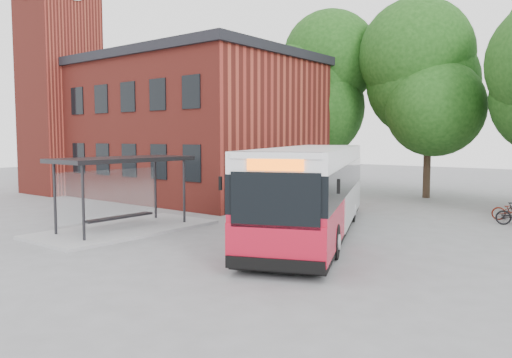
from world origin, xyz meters
The scene contains 7 objects.
ground centered at (0.00, 0.00, 0.00)m, with size 100.00×100.00×0.00m, color slate.
station_building centered at (-13.00, 9.00, 4.25)m, with size 18.40×10.40×8.50m, color maroon, non-canonical shape.
clock_tower centered at (-19.00, 5.00, 9.10)m, with size 5.20×5.20×18.20m, color maroon, non-canonical shape.
bus_shelter centered at (-4.50, -1.00, 1.45)m, with size 3.60×7.00×2.90m, color #28282B, non-canonical shape.
tree_0 centered at (-6.00, 16.00, 5.50)m, with size 7.92×7.92×11.00m, color #153D10, non-canonical shape.
tree_1 centered at (1.00, 17.00, 5.20)m, with size 7.92×7.92×10.40m, color #153D10, non-canonical shape.
city_bus centered at (1.66, 2.96, 1.63)m, with size 2.74×12.85×3.27m, color #B51027, non-canonical shape.
Camera 1 is at (11.44, -12.94, 3.63)m, focal length 35.00 mm.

